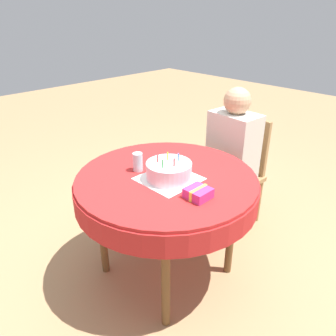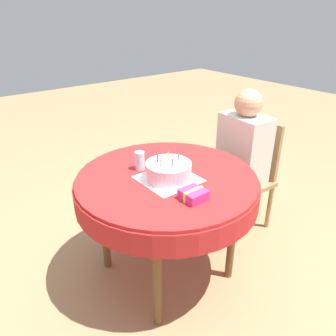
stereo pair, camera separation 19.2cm
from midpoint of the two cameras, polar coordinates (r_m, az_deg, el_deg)
ground_plane at (r=2.40m, az=2.20°, el=-17.42°), size 12.00×12.00×0.00m
dining_table at (r=2.01m, az=2.52°, el=-3.69°), size 1.11×1.11×0.75m
chair at (r=2.73m, az=15.62°, el=-0.70°), size 0.45×0.45×0.88m
person at (r=2.57m, az=14.81°, el=3.00°), size 0.38×0.35×1.14m
napkin at (r=1.93m, az=2.95°, el=-1.95°), size 0.32×0.32×0.00m
birthday_cake at (r=1.91m, az=2.98°, el=-0.57°), size 0.27×0.27×0.15m
drinking_glass at (r=2.02m, az=-2.22°, el=1.23°), size 0.06×0.06×0.12m
gift_box at (r=1.73m, az=7.62°, el=-4.72°), size 0.12×0.13×0.06m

